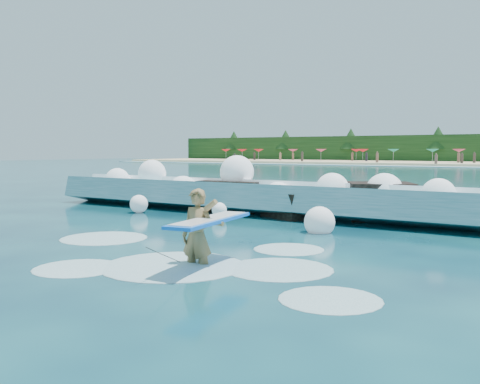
% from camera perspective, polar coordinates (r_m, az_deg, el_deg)
% --- Properties ---
extents(ground, '(200.00, 200.00, 0.00)m').
position_cam_1_polar(ground, '(14.13, -9.67, -5.12)').
color(ground, '#072338').
rests_on(ground, ground).
extents(breaking_wave, '(17.75, 2.78, 1.53)m').
position_cam_1_polar(breaking_wave, '(20.10, 1.01, -0.66)').
color(breaking_wave, teal).
rests_on(breaking_wave, ground).
extents(rock_cluster, '(8.39, 3.51, 1.47)m').
position_cam_1_polar(rock_cluster, '(19.57, 5.77, -1.03)').
color(rock_cluster, black).
rests_on(rock_cluster, ground).
extents(surfer_with_board, '(1.16, 3.04, 1.90)m').
position_cam_1_polar(surfer_with_board, '(10.77, -4.27, -4.29)').
color(surfer_with_board, olive).
rests_on(surfer_with_board, ground).
extents(wave_spray, '(14.68, 4.64, 2.28)m').
position_cam_1_polar(wave_spray, '(19.86, 1.03, 0.64)').
color(wave_spray, white).
rests_on(wave_spray, ground).
extents(surf_foam, '(9.44, 5.87, 0.15)m').
position_cam_1_polar(surf_foam, '(11.53, -6.12, -7.26)').
color(surf_foam, silver).
rests_on(surf_foam, ground).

